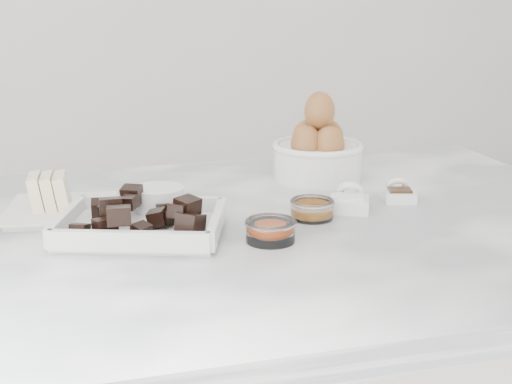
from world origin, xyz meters
TOP-DOWN VIEW (x-y plane):
  - marble_slab at (0.00, 0.00)m, footprint 1.20×0.80m
  - chocolate_dish at (-0.16, -0.01)m, footprint 0.28×0.24m
  - butter_plate at (-0.28, 0.12)m, footprint 0.19×0.19m
  - sugar_ramekin at (-0.13, 0.07)m, footprint 0.08×0.08m
  - egg_bowl at (0.19, 0.22)m, footprint 0.17×0.17m
  - honey_bowl at (0.10, -0.00)m, footprint 0.07×0.07m
  - zest_bowl at (0.01, -0.08)m, footprint 0.07×0.07m
  - vanilla_spoon at (0.27, 0.05)m, footprint 0.06×0.07m
  - salt_spoon at (0.17, 0.02)m, footprint 0.08×0.09m

SIDE VIEW (x-z plane):
  - marble_slab at x=0.00m, z-range 0.90..0.94m
  - vanilla_spoon at x=0.27m, z-range 0.93..0.97m
  - salt_spoon at x=0.17m, z-range 0.93..0.98m
  - honey_bowl at x=0.10m, z-range 0.94..0.97m
  - zest_bowl at x=0.01m, z-range 0.94..0.97m
  - butter_plate at x=-0.28m, z-range 0.93..0.99m
  - chocolate_dish at x=-0.16m, z-range 0.93..0.99m
  - sugar_ramekin at x=-0.13m, z-range 0.94..0.99m
  - egg_bowl at x=0.19m, z-range 0.91..1.07m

